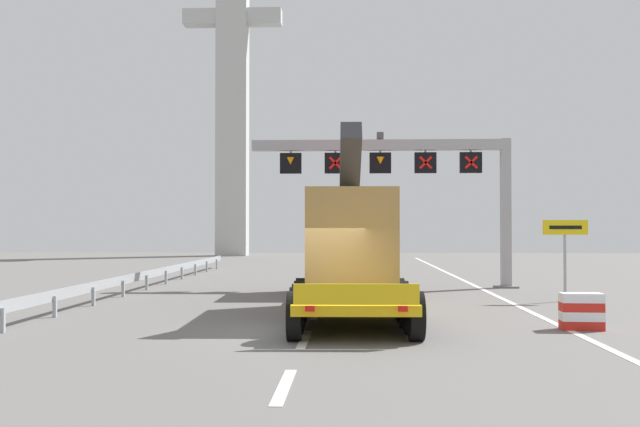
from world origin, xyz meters
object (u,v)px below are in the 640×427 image
at_px(heavy_haul_truck_yellow, 347,244).
at_px(crash_barrier_striped, 581,311).
at_px(overhead_lane_gantry, 411,167).
at_px(bridge_pylon_distant, 233,59).
at_px(exit_sign_yellow, 565,240).

height_order(heavy_haul_truck_yellow, crash_barrier_striped, heavy_haul_truck_yellow).
height_order(overhead_lane_gantry, bridge_pylon_distant, bridge_pylon_distant).
xyz_separation_m(exit_sign_yellow, crash_barrier_striped, (-1.62, -6.91, -1.65)).
bearing_deg(overhead_lane_gantry, exit_sign_yellow, -50.17).
distance_m(heavy_haul_truck_yellow, bridge_pylon_distant, 46.18).
relative_size(overhead_lane_gantry, bridge_pylon_distant, 0.32).
xyz_separation_m(overhead_lane_gantry, crash_barrier_striped, (3.15, -12.63, -4.62)).
xyz_separation_m(overhead_lane_gantry, bridge_pylon_distant, (-13.45, 34.73, 12.90)).
bearing_deg(exit_sign_yellow, overhead_lane_gantry, 129.83).
distance_m(exit_sign_yellow, crash_barrier_striped, 7.29).
height_order(crash_barrier_striped, bridge_pylon_distant, bridge_pylon_distant).
relative_size(overhead_lane_gantry, crash_barrier_striped, 10.95).
height_order(exit_sign_yellow, bridge_pylon_distant, bridge_pylon_distant).
xyz_separation_m(crash_barrier_striped, bridge_pylon_distant, (-16.59, 47.35, 17.52)).
distance_m(overhead_lane_gantry, exit_sign_yellow, 8.01).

